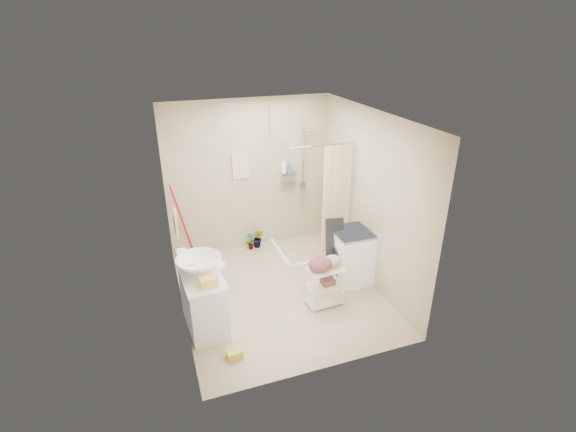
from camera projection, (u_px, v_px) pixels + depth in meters
name	position (u px, v px, depth m)	size (l,w,h in m)	color
floor	(280.00, 292.00, 6.21)	(3.20, 3.20, 0.00)	#C1B091
ceiling	(278.00, 117.00, 5.12)	(2.80, 3.20, 0.04)	silver
wall_back	(249.00, 176.00, 7.04)	(2.80, 0.04, 2.60)	#B9AD8F
wall_front	(328.00, 273.00, 4.29)	(2.80, 0.04, 2.60)	#B9AD8F
wall_left	(174.00, 228.00, 5.24)	(0.04, 3.20, 2.60)	#B9AD8F
wall_right	(370.00, 200.00, 6.09)	(0.04, 3.20, 2.60)	#B9AD8F
vanity	(204.00, 301.00, 5.38)	(0.49, 0.88, 0.77)	silver
sink	(199.00, 265.00, 5.26)	(0.58, 0.58, 0.20)	white
counter_basket	(208.00, 281.00, 4.99)	(0.20, 0.16, 0.11)	#DDCE49
floor_basket	(234.00, 352.00, 4.97)	(0.26, 0.20, 0.14)	yellow
toilet	(203.00, 270.00, 6.13)	(0.39, 0.69, 0.70)	white
mop	(180.00, 221.00, 6.87)	(0.13, 0.13, 1.36)	#C00313
potted_plant_a	(250.00, 241.00, 7.34)	(0.16, 0.11, 0.31)	brown
potted_plant_b	(258.00, 238.00, 7.40)	(0.20, 0.16, 0.36)	brown
hanging_towel	(241.00, 166.00, 6.89)	(0.28, 0.03, 0.42)	beige
towel_ring	(176.00, 222.00, 5.01)	(0.04, 0.22, 0.34)	#E8D787
tp_holder	(182.00, 265.00, 5.54)	(0.08, 0.12, 0.14)	white
shower	(308.00, 195.00, 6.93)	(1.10, 1.10, 2.10)	white
shampoo_bottle_a	(284.00, 166.00, 7.09)	(0.10, 0.10, 0.26)	white
shampoo_bottle_b	(289.00, 168.00, 7.15)	(0.07, 0.07, 0.16)	#3C5097
washing_machine	(351.00, 256.00, 6.36)	(0.57, 0.59, 0.84)	white
laundry_rack	(325.00, 283.00, 5.82)	(0.50, 0.30, 0.70)	silver
ironing_board	(335.00, 253.00, 6.21)	(0.31, 0.09, 1.08)	black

